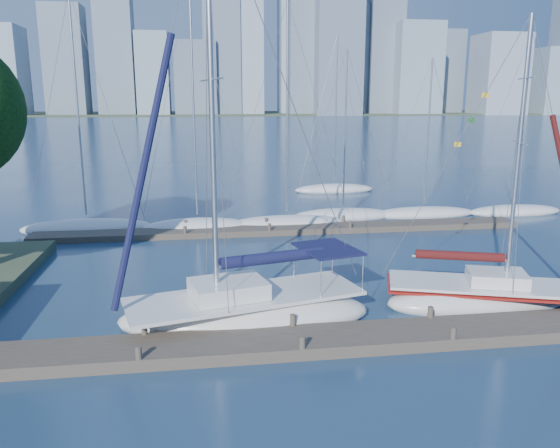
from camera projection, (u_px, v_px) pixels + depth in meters
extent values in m
plane|color=#17304B|center=(297.00, 348.00, 18.06)|extent=(700.00, 700.00, 0.00)
cube|color=#433B31|center=(297.00, 342.00, 18.01)|extent=(26.00, 2.00, 0.40)
cube|color=#433B31|center=(284.00, 230.00, 33.74)|extent=(30.00, 1.80, 0.36)
cube|color=#38472D|center=(204.00, 114.00, 326.83)|extent=(800.00, 100.00, 1.50)
ellipsoid|color=silver|center=(246.00, 316.00, 20.03)|extent=(9.66, 5.14, 1.62)
cube|color=silver|center=(246.00, 296.00, 19.86)|extent=(8.95, 4.75, 0.13)
cube|color=silver|center=(228.00, 289.00, 19.54)|extent=(2.98, 2.52, 0.59)
cylinder|color=silver|center=(212.00, 101.00, 17.93)|extent=(0.19, 0.19, 13.78)
cylinder|color=silver|center=(274.00, 260.00, 20.00)|extent=(4.26, 1.15, 0.11)
cylinder|color=#0F1333|center=(274.00, 258.00, 19.97)|extent=(4.00, 1.38, 0.43)
cube|color=#0F1333|center=(327.00, 249.00, 20.76)|extent=(2.50, 2.95, 0.09)
ellipsoid|color=silver|center=(480.00, 299.00, 21.78)|extent=(8.15, 4.84, 1.36)
cube|color=silver|center=(482.00, 284.00, 21.64)|extent=(7.54, 4.47, 0.11)
cube|color=silver|center=(497.00, 278.00, 21.48)|extent=(2.58, 2.25, 0.50)
cylinder|color=silver|center=(518.00, 156.00, 20.36)|extent=(0.16, 0.16, 10.10)
cylinder|color=silver|center=(459.00, 258.00, 21.57)|extent=(3.51, 1.24, 0.09)
cylinder|color=#45100E|center=(459.00, 256.00, 21.55)|extent=(3.32, 1.41, 0.36)
cube|color=maroon|center=(481.00, 288.00, 21.68)|extent=(7.73, 4.62, 0.09)
ellipsoid|color=silver|center=(87.00, 228.00, 33.96)|extent=(8.33, 5.30, 1.18)
cylinder|color=silver|center=(78.00, 108.00, 32.32)|extent=(0.13, 0.13, 13.01)
ellipsoid|color=silver|center=(198.00, 227.00, 34.32)|extent=(7.16, 3.56, 1.13)
cylinder|color=silver|center=(193.00, 101.00, 32.60)|extent=(0.12, 0.12, 13.87)
ellipsoid|color=silver|center=(287.00, 224.00, 35.25)|extent=(8.23, 3.56, 1.10)
cylinder|color=silver|center=(287.00, 110.00, 33.65)|extent=(0.12, 0.12, 12.86)
ellipsoid|color=silver|center=(343.00, 216.00, 37.71)|extent=(7.49, 3.37, 1.05)
cylinder|color=silver|center=(345.00, 129.00, 36.40)|extent=(0.11, 0.11, 10.31)
ellipsoid|color=silver|center=(423.00, 214.00, 38.50)|extent=(7.84, 3.57, 0.98)
cylinder|color=silver|center=(428.00, 133.00, 37.25)|extent=(0.11, 0.11, 9.88)
ellipsoid|color=silver|center=(515.00, 212.00, 39.22)|extent=(7.23, 3.43, 0.99)
cylinder|color=silver|center=(524.00, 119.00, 37.78)|extent=(0.11, 0.11, 11.60)
ellipsoid|color=silver|center=(334.00, 190.00, 48.75)|extent=(7.43, 4.40, 1.06)
cylinder|color=silver|center=(336.00, 110.00, 47.21)|extent=(0.12, 0.12, 12.44)
cube|color=gray|center=(9.00, 72.00, 273.54)|extent=(14.24, 23.42, 44.13)
cube|color=slate|center=(66.00, 61.00, 279.56)|extent=(19.83, 17.63, 54.98)
cube|color=#8694A1|center=(117.00, 77.00, 305.35)|extent=(14.95, 17.61, 41.32)
cube|color=gray|center=(153.00, 75.00, 284.67)|extent=(16.42, 19.81, 42.06)
cube|color=slate|center=(195.00, 79.00, 289.83)|extent=(21.90, 16.86, 38.36)
cube|color=#8694A1|center=(242.00, 35.00, 291.06)|extent=(21.29, 14.99, 84.09)
cube|color=gray|center=(294.00, 42.00, 310.45)|extent=(17.02, 17.46, 80.31)
cube|color=slate|center=(338.00, 29.00, 286.91)|extent=(24.32, 18.95, 89.04)
cube|color=#8694A1|center=(365.00, 61.00, 308.73)|extent=(14.77, 17.11, 59.28)
cube|color=gray|center=(416.00, 69.00, 298.70)|extent=(24.66, 18.80, 49.15)
cube|color=slate|center=(446.00, 73.00, 332.00)|extent=(15.47, 17.52, 48.89)
cube|color=#8694A1|center=(499.00, 75.00, 305.47)|extent=(24.87, 23.94, 43.69)
cube|color=gray|center=(548.00, 82.00, 310.63)|extent=(15.05, 21.38, 36.73)
cube|color=slate|center=(113.00, 3.00, 279.04)|extent=(18.64, 18.00, 112.82)
cube|color=slate|center=(221.00, 34.00, 289.86)|extent=(19.57, 18.00, 85.08)
cube|color=slate|center=(304.00, 4.00, 292.69)|extent=(17.88, 18.00, 116.75)
cube|color=slate|center=(384.00, 36.00, 302.46)|extent=(18.82, 18.00, 85.71)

